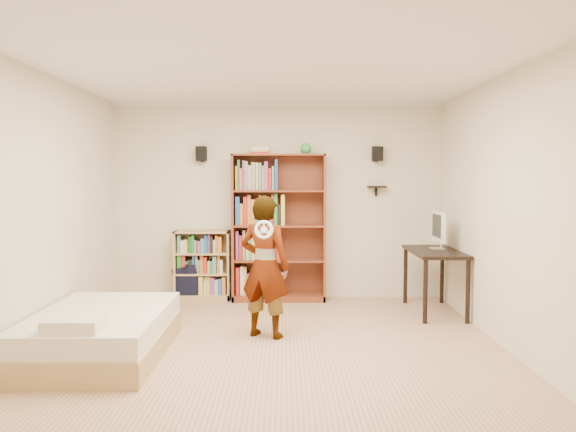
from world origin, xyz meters
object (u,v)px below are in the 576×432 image
(low_bookshelf, at_px, (202,265))
(computer_desk, at_px, (434,281))
(person, at_px, (265,266))
(tall_bookshelf, at_px, (279,228))
(daybed, at_px, (101,328))

(low_bookshelf, height_order, computer_desk, low_bookshelf)
(low_bookshelf, bearing_deg, person, -62.94)
(tall_bookshelf, distance_m, person, 1.78)
(computer_desk, distance_m, person, 2.34)
(daybed, relative_size, person, 1.20)
(low_bookshelf, bearing_deg, daybed, -103.90)
(person, bearing_deg, computer_desk, -129.04)
(computer_desk, bearing_deg, tall_bookshelf, 159.74)
(low_bookshelf, xyz_separation_m, daybed, (-0.60, -2.43, -0.21))
(computer_desk, bearing_deg, daybed, -155.05)
(tall_bookshelf, relative_size, low_bookshelf, 2.10)
(tall_bookshelf, xyz_separation_m, person, (-0.13, -1.76, -0.25))
(person, bearing_deg, daybed, 46.40)
(tall_bookshelf, height_order, person, tall_bookshelf)
(low_bookshelf, distance_m, computer_desk, 3.08)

